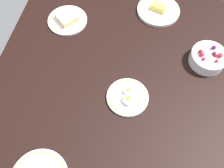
{
  "coord_description": "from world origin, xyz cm",
  "views": [
    {
      "loc": [
        -49.44,
        -9.75,
        98.75
      ],
      "look_at": [
        0.0,
        0.0,
        6.0
      ],
      "focal_mm": 39.7,
      "sensor_mm": 36.0,
      "label": 1
    }
  ],
  "objects_px": {
    "plate_eggs": "(128,97)",
    "plate_cheese": "(158,10)",
    "bowl_berries": "(208,58)",
    "plate_sandwich": "(67,19)"
  },
  "relations": [
    {
      "from": "plate_cheese",
      "to": "bowl_berries",
      "type": "bearing_deg",
      "value": -137.38
    },
    {
      "from": "plate_eggs",
      "to": "plate_cheese",
      "type": "xyz_separation_m",
      "value": [
        0.52,
        -0.07,
        -0.0
      ]
    },
    {
      "from": "plate_eggs",
      "to": "bowl_berries",
      "type": "relative_size",
      "value": 1.09
    },
    {
      "from": "plate_sandwich",
      "to": "bowl_berries",
      "type": "height_order",
      "value": "bowl_berries"
    },
    {
      "from": "plate_eggs",
      "to": "bowl_berries",
      "type": "bearing_deg",
      "value": -52.05
    },
    {
      "from": "plate_eggs",
      "to": "plate_cheese",
      "type": "relative_size",
      "value": 0.81
    },
    {
      "from": "plate_sandwich",
      "to": "plate_eggs",
      "type": "height_order",
      "value": "plate_eggs"
    },
    {
      "from": "plate_eggs",
      "to": "bowl_berries",
      "type": "xyz_separation_m",
      "value": [
        0.25,
        -0.32,
        0.02
      ]
    },
    {
      "from": "plate_eggs",
      "to": "bowl_berries",
      "type": "height_order",
      "value": "bowl_berries"
    },
    {
      "from": "plate_eggs",
      "to": "plate_cheese",
      "type": "bearing_deg",
      "value": -8.11
    }
  ]
}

